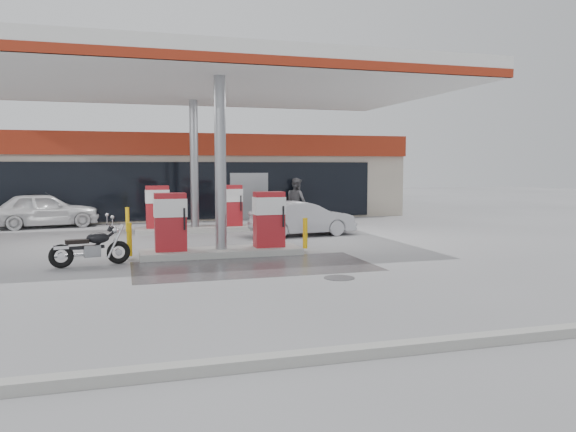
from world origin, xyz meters
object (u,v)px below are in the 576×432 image
at_px(parked_motorcycle, 92,248).
at_px(pump_island_far, 195,213).
at_px(pump_island_near, 221,230).
at_px(parked_car_right, 368,203).
at_px(attendant, 297,202).
at_px(parked_car_left, 82,206).
at_px(hatchback_silver, 303,219).
at_px(sedan_white, 44,210).
at_px(biker_walking, 296,201).

bearing_deg(parked_motorcycle, pump_island_far, 52.00).
distance_m(pump_island_near, pump_island_far, 6.00).
xyz_separation_m(parked_motorcycle, parked_car_right, (13.42, 12.79, 0.07)).
height_order(attendant, parked_car_left, attendant).
distance_m(pump_island_far, hatchback_silver, 4.32).
distance_m(parked_motorcycle, sedan_white, 10.26).
height_order(hatchback_silver, parked_car_right, hatchback_silver).
bearing_deg(pump_island_far, parked_car_right, 30.96).
height_order(attendant, hatchback_silver, attendant).
bearing_deg(attendant, sedan_white, 62.97).
bearing_deg(sedan_white, parked_car_left, -34.73).
bearing_deg(attendant, parked_car_right, -62.99).
distance_m(pump_island_far, parked_car_right, 11.66).
bearing_deg(biker_walking, hatchback_silver, -119.60).
relative_size(attendant, hatchback_silver, 0.54).
height_order(parked_motorcycle, attendant, attendant).
relative_size(attendant, parked_car_right, 0.54).
bearing_deg(biker_walking, attendant, -121.10).
xyz_separation_m(pump_island_far, attendant, (4.41, 1.00, 0.30)).
xyz_separation_m(sedan_white, biker_walking, (10.88, 0.28, 0.17)).
xyz_separation_m(pump_island_far, parked_car_left, (-4.50, 6.00, -0.05)).
xyz_separation_m(attendant, parked_car_right, (5.59, 5.00, -0.49)).
bearing_deg(parked_car_left, pump_island_near, -173.54).
distance_m(attendant, biker_walking, 2.58).
bearing_deg(parked_car_right, biker_walking, 94.02).
distance_m(pump_island_far, parked_motorcycle, 7.61).
height_order(pump_island_near, parked_car_right, pump_island_near).
distance_m(hatchback_silver, biker_walking, 6.08).
xyz_separation_m(parked_motorcycle, hatchback_silver, (7.01, 4.39, 0.17)).
relative_size(parked_motorcycle, biker_walking, 1.10).
bearing_deg(pump_island_far, parked_car_left, 126.87).
bearing_deg(pump_island_near, pump_island_far, 90.00).
relative_size(sedan_white, biker_walking, 2.38).
bearing_deg(parked_motorcycle, parked_car_right, 32.38).
distance_m(hatchback_silver, parked_car_right, 10.57).
bearing_deg(pump_island_near, attendant, 57.78).
bearing_deg(parked_motorcycle, hatchback_silver, 20.81).
bearing_deg(parked_car_right, hatchback_silver, 119.24).
height_order(pump_island_far, parked_car_right, pump_island_far).
bearing_deg(pump_island_near, parked_car_left, 110.56).
xyz_separation_m(parked_motorcycle, biker_walking, (8.56, 10.26, 0.44)).
bearing_deg(pump_island_near, biker_walking, 61.55).
relative_size(parked_motorcycle, sedan_white, 0.46).
relative_size(pump_island_far, biker_walking, 2.88).
bearing_deg(sedan_white, biker_walking, -99.25).
relative_size(sedan_white, parked_car_right, 1.14).
distance_m(sedan_white, attendant, 10.40).
distance_m(pump_island_near, parked_car_right, 15.62).
xyz_separation_m(parked_motorcycle, attendant, (7.84, 7.79, 0.56)).
height_order(parked_car_left, biker_walking, biker_walking).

